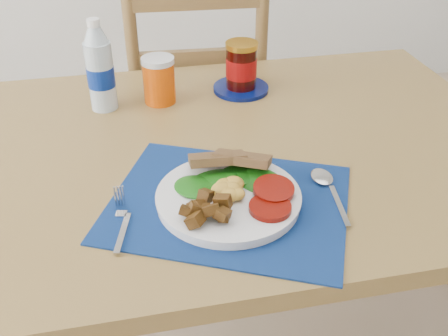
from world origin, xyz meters
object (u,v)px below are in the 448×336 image
chair_far (196,89)px  juice_glass (159,81)px  breakfast_plate (226,195)px  water_bottle (100,70)px  jam_on_saucer (241,70)px

chair_far → juice_glass: chair_far is taller
breakfast_plate → water_bottle: size_ratio=1.18×
water_bottle → jam_on_saucer: water_bottle is taller
water_bottle → jam_on_saucer: bearing=4.5°
chair_far → jam_on_saucer: (0.07, -0.36, 0.21)m
breakfast_plate → chair_far: bearing=96.4°
water_bottle → juice_glass: size_ratio=2.03×
chair_far → breakfast_plate: 0.86m
chair_far → water_bottle: (-0.29, -0.39, 0.25)m
jam_on_saucer → water_bottle: bearing=-175.5°
juice_glass → chair_far: bearing=68.6°
water_bottle → juice_glass: 0.15m
breakfast_plate → jam_on_saucer: bearing=84.9°
breakfast_plate → juice_glass: (-0.07, 0.46, 0.03)m
chair_far → jam_on_saucer: chair_far is taller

